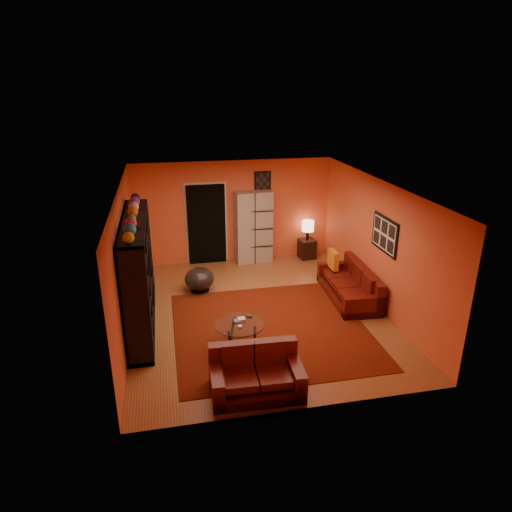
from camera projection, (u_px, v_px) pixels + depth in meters
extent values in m
plane|color=brown|center=(258.00, 312.00, 9.29)|extent=(6.00, 6.00, 0.00)
plane|color=white|center=(258.00, 186.00, 8.36)|extent=(6.00, 6.00, 0.00)
plane|color=#E95D33|center=(233.00, 212.00, 11.57)|extent=(6.00, 0.00, 6.00)
plane|color=#E95D33|center=(304.00, 330.00, 6.08)|extent=(6.00, 0.00, 6.00)
plane|color=#E95D33|center=(124.00, 262.00, 8.36)|extent=(0.00, 6.00, 6.00)
plane|color=#E95D33|center=(377.00, 244.00, 9.30)|extent=(0.00, 6.00, 6.00)
cube|color=#4E1409|center=(270.00, 328.00, 8.67)|extent=(3.60, 3.60, 0.01)
cube|color=black|center=(207.00, 225.00, 11.50)|extent=(0.95, 0.10, 2.04)
cube|color=black|center=(385.00, 234.00, 8.91)|extent=(0.03, 1.00, 0.70)
cube|color=black|center=(263.00, 182.00, 11.42)|extent=(0.42, 0.03, 0.52)
cube|color=black|center=(138.00, 274.00, 8.49)|extent=(0.45, 3.00, 2.10)
imported|color=black|center=(141.00, 276.00, 8.53)|extent=(0.97, 0.13, 0.56)
cube|color=#490C09|center=(348.00, 291.00, 9.86)|extent=(0.94, 2.05, 0.32)
cube|color=#490C09|center=(363.00, 279.00, 9.81)|extent=(0.29, 2.02, 0.85)
cube|color=#490C09|center=(364.00, 304.00, 8.97)|extent=(0.83, 0.23, 0.62)
cube|color=#490C09|center=(335.00, 268.00, 10.66)|extent=(0.83, 0.23, 0.62)
cube|color=#490C09|center=(356.00, 289.00, 9.24)|extent=(0.63, 0.56, 0.12)
cube|color=#490C09|center=(347.00, 278.00, 9.75)|extent=(0.63, 0.56, 0.12)
cube|color=#490C09|center=(339.00, 268.00, 10.26)|extent=(0.63, 0.56, 0.12)
cube|color=#490C09|center=(256.00, 383.00, 6.85)|extent=(1.40, 0.87, 0.32)
cube|color=#490C09|center=(253.00, 356.00, 7.05)|extent=(1.38, 0.23, 0.85)
cube|color=#490C09|center=(295.00, 371.00, 6.89)|extent=(0.21, 0.83, 0.62)
cube|color=#490C09|center=(217.00, 379.00, 6.70)|extent=(0.21, 0.83, 0.62)
cube|color=#490C09|center=(274.00, 366.00, 6.74)|extent=(0.51, 0.62, 0.12)
cube|color=#490C09|center=(240.00, 369.00, 6.66)|extent=(0.51, 0.62, 0.12)
cube|color=orange|center=(333.00, 259.00, 10.31)|extent=(0.12, 0.42, 0.42)
cylinder|color=silver|center=(239.00, 324.00, 7.95)|extent=(0.88, 0.88, 0.02)
cylinder|color=black|center=(255.00, 335.00, 8.02)|extent=(0.05, 0.05, 0.42)
cylinder|color=black|center=(233.00, 328.00, 8.25)|extent=(0.05, 0.05, 0.42)
cylinder|color=black|center=(231.00, 342.00, 7.81)|extent=(0.05, 0.05, 0.42)
cube|color=#AFABA1|center=(253.00, 227.00, 11.61)|extent=(0.96, 0.49, 1.85)
cylinder|color=black|center=(200.00, 290.00, 10.23)|extent=(0.44, 0.44, 0.03)
cylinder|color=black|center=(200.00, 287.00, 10.20)|extent=(0.06, 0.06, 0.15)
ellipsoid|color=#3A3433|center=(199.00, 279.00, 10.13)|extent=(0.66, 0.66, 0.50)
cube|color=black|center=(307.00, 249.00, 12.08)|extent=(0.44, 0.44, 0.50)
cylinder|color=black|center=(307.00, 235.00, 11.94)|extent=(0.08, 0.08, 0.25)
cylinder|color=#FBC18A|center=(308.00, 226.00, 11.85)|extent=(0.31, 0.31, 0.27)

